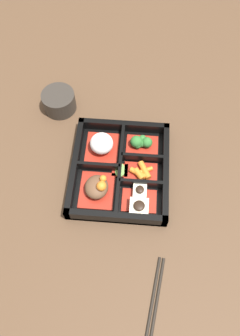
% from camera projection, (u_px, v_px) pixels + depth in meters
% --- Properties ---
extents(ground_plane, '(3.00, 3.00, 0.00)m').
position_uv_depth(ground_plane, '(120.00, 173.00, 0.82)').
color(ground_plane, '#4C3523').
extents(bento_base, '(0.27, 0.24, 0.01)m').
position_uv_depth(bento_base, '(120.00, 172.00, 0.82)').
color(bento_base, black).
rests_on(bento_base, ground_plane).
extents(bento_rim, '(0.27, 0.24, 0.04)m').
position_uv_depth(bento_rim, '(121.00, 169.00, 0.81)').
color(bento_rim, black).
rests_on(bento_rim, ground_plane).
extents(bowl_stew, '(0.10, 0.08, 0.05)m').
position_uv_depth(bowl_stew, '(97.00, 187.00, 0.77)').
color(bowl_stew, maroon).
rests_on(bowl_stew, bento_base).
extents(bowl_rice, '(0.10, 0.08, 0.05)m').
position_uv_depth(bowl_rice, '(102.00, 145.00, 0.82)').
color(bowl_rice, maroon).
rests_on(bowl_rice, bento_base).
extents(bowl_tofu, '(0.08, 0.08, 0.04)m').
position_uv_depth(bowl_tofu, '(139.00, 202.00, 0.76)').
color(bowl_tofu, maroon).
rests_on(bowl_tofu, bento_base).
extents(bowl_carrots, '(0.05, 0.08, 0.02)m').
position_uv_depth(bowl_carrots, '(141.00, 172.00, 0.80)').
color(bowl_carrots, maroon).
rests_on(bowl_carrots, bento_base).
extents(bowl_greens, '(0.06, 0.08, 0.04)m').
position_uv_depth(bowl_greens, '(142.00, 143.00, 0.84)').
color(bowl_greens, maroon).
rests_on(bowl_greens, bento_base).
extents(bowl_pickles, '(0.04, 0.04, 0.01)m').
position_uv_depth(bowl_pickles, '(120.00, 170.00, 0.81)').
color(bowl_pickles, maroon).
rests_on(bowl_pickles, bento_base).
extents(tea_cup, '(0.09, 0.09, 0.05)m').
position_uv_depth(tea_cup, '(59.00, 101.00, 0.90)').
color(tea_cup, '#2D2823').
rests_on(tea_cup, ground_plane).
extents(chopsticks, '(0.21, 0.05, 0.01)m').
position_uv_depth(chopsticks, '(154.00, 307.00, 0.67)').
color(chopsticks, black).
rests_on(chopsticks, ground_plane).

